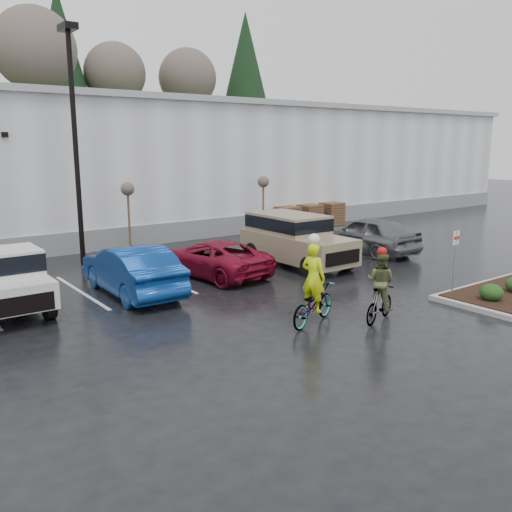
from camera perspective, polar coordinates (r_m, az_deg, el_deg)
ground at (r=15.46m, az=12.65°, el=-6.83°), size 120.00×120.00×0.00m
warehouse at (r=33.39m, az=-17.32°, el=9.19°), size 60.50×15.50×7.20m
lamppost at (r=22.63m, az=-18.62°, el=13.29°), size 0.50×1.00×9.22m
sapling_mid at (r=24.54m, az=-13.35°, el=6.49°), size 0.60×0.60×3.20m
sapling_east at (r=28.37m, az=0.77°, el=7.48°), size 0.60×0.60×3.20m
pallet_stack_a at (r=30.92m, az=3.31°, el=3.99°), size 1.20×1.20×1.35m
pallet_stack_b at (r=32.03m, az=5.64°, el=4.23°), size 1.20×1.20×1.35m
pallet_stack_c at (r=33.26m, az=7.94°, el=4.45°), size 1.20×1.20×1.35m
shrub_a at (r=17.98m, az=23.53°, el=-3.53°), size 0.70×0.70×0.52m
fire_lane_sign at (r=18.19m, az=20.21°, el=0.11°), size 0.30×0.05×2.20m
car_blue at (r=18.10m, az=-12.95°, el=-1.41°), size 1.87×5.01×1.64m
car_red at (r=20.23m, az=-4.55°, el=-0.18°), size 2.84×5.12×1.36m
suv_tan at (r=21.79m, az=4.39°, el=1.63°), size 2.20×5.10×2.06m
car_grey at (r=24.92m, az=11.73°, el=2.26°), size 2.05×4.95×1.68m
cyclist_hivis at (r=14.86m, az=6.01°, el=-4.26°), size 2.19×1.34×2.50m
cyclist_olive at (r=15.33m, az=12.92°, el=-3.94°), size 1.69×0.95×2.11m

